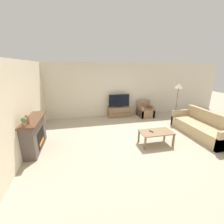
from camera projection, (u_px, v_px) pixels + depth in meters
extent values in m
plane|color=tan|center=(132.00, 138.00, 5.45)|extent=(24.00, 24.00, 0.00)
cube|color=beige|center=(115.00, 90.00, 7.65)|extent=(12.00, 0.06, 2.70)
cube|color=beige|center=(22.00, 108.00, 4.34)|extent=(0.06, 12.00, 2.70)
cube|color=#564C47|center=(34.00, 135.00, 4.64)|extent=(0.35, 1.45, 0.97)
cube|color=black|center=(41.00, 137.00, 4.71)|extent=(0.01, 0.80, 0.53)
cube|color=orange|center=(42.00, 142.00, 4.75)|extent=(0.01, 0.56, 0.11)
cube|color=brown|center=(33.00, 119.00, 4.49)|extent=(0.47, 1.57, 0.05)
cylinder|color=#994C3D|center=(27.00, 120.00, 4.01)|extent=(0.12, 0.12, 0.21)
sphere|color=#994C3D|center=(26.00, 116.00, 3.98)|extent=(0.07, 0.07, 0.07)
cylinder|color=#936B4C|center=(25.00, 124.00, 3.84)|extent=(0.10, 0.10, 0.13)
sphere|color=#477038|center=(24.00, 120.00, 3.81)|extent=(0.15, 0.15, 0.15)
cube|color=brown|center=(119.00, 112.00, 7.72)|extent=(1.13, 0.46, 0.53)
cube|color=black|center=(120.00, 113.00, 7.51)|extent=(1.10, 0.01, 0.01)
cube|color=black|center=(119.00, 106.00, 7.64)|extent=(0.37, 0.18, 0.04)
cube|color=black|center=(119.00, 100.00, 7.55)|extent=(1.06, 0.03, 0.60)
cube|color=black|center=(119.00, 100.00, 7.53)|extent=(0.97, 0.01, 0.54)
cube|color=#937051|center=(145.00, 113.00, 7.79)|extent=(0.70, 0.76, 0.40)
cube|color=#937051|center=(143.00, 104.00, 7.97)|extent=(0.70, 0.14, 0.40)
cube|color=#937051|center=(140.00, 111.00, 7.71)|extent=(0.10, 0.76, 0.58)
cube|color=#937051|center=(151.00, 111.00, 7.83)|extent=(0.10, 0.76, 0.58)
cube|color=brown|center=(156.00, 132.00, 4.94)|extent=(1.07, 0.60, 0.03)
cube|color=brown|center=(145.00, 144.00, 4.66)|extent=(0.05, 0.05, 0.42)
cube|color=brown|center=(173.00, 140.00, 4.86)|extent=(0.05, 0.05, 0.42)
cube|color=brown|center=(139.00, 136.00, 5.14)|extent=(0.05, 0.05, 0.42)
cube|color=brown|center=(165.00, 134.00, 5.35)|extent=(0.05, 0.05, 0.42)
cube|color=black|center=(151.00, 131.00, 4.92)|extent=(0.10, 0.15, 0.02)
cube|color=tan|center=(200.00, 130.00, 5.67)|extent=(0.95, 2.38, 0.42)
cube|color=tan|center=(211.00, 118.00, 5.62)|extent=(0.16, 2.38, 0.46)
cube|color=tan|center=(181.00, 117.00, 6.69)|extent=(0.95, 0.11, 0.67)
cylinder|color=black|center=(174.00, 120.00, 7.26)|extent=(0.30, 0.30, 0.01)
cylinder|color=brown|center=(176.00, 105.00, 7.03)|extent=(0.03, 0.03, 1.54)
cone|color=beige|center=(179.00, 86.00, 6.78)|extent=(0.35, 0.35, 0.22)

